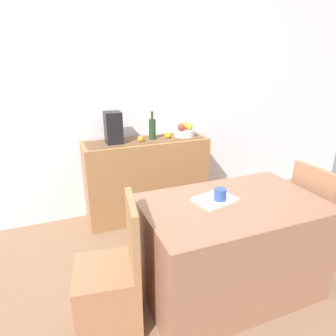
{
  "coord_description": "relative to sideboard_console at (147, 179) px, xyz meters",
  "views": [
    {
      "loc": [
        -0.86,
        -1.94,
        1.67
      ],
      "look_at": [
        0.06,
        0.38,
        0.75
      ],
      "focal_mm": 31.05,
      "sensor_mm": 36.0,
      "label": 1
    }
  ],
  "objects": [
    {
      "name": "room_wall_rear",
      "position": [
        -0.02,
        0.26,
        0.91
      ],
      "size": [
        6.4,
        0.06,
        2.7
      ],
      "primitive_type": "cube",
      "color": "silver",
      "rests_on": "ground"
    },
    {
      "name": "orange_loose_end",
      "position": [
        -0.07,
        -0.06,
        0.47
      ],
      "size": [
        0.07,
        0.07,
        0.07
      ],
      "primitive_type": "sphere",
      "color": "orange",
      "rests_on": "sideboard_console"
    },
    {
      "name": "sideboard_console",
      "position": [
        0.0,
        0.0,
        0.0
      ],
      "size": [
        1.32,
        0.42,
        0.88
      ],
      "primitive_type": "cube",
      "color": "#9A6B40",
      "rests_on": "ground"
    },
    {
      "name": "dining_table",
      "position": [
        0.22,
        -1.33,
        -0.07
      ],
      "size": [
        1.27,
        0.79,
        0.74
      ],
      "primitive_type": "cube",
      "color": "#93634A",
      "rests_on": "ground"
    },
    {
      "name": "fruit_bowl",
      "position": [
        0.45,
        0.0,
        0.48
      ],
      "size": [
        0.24,
        0.24,
        0.07
      ],
      "primitive_type": "cylinder",
      "color": "silver",
      "rests_on": "table_runner"
    },
    {
      "name": "open_book",
      "position": [
        0.11,
        -1.26,
        0.31
      ],
      "size": [
        0.32,
        0.27,
        0.02
      ],
      "primitive_type": "cube",
      "rotation": [
        0.0,
        0.0,
        0.23
      ],
      "color": "white",
      "rests_on": "dining_table"
    },
    {
      "name": "apple_rear",
      "position": [
        0.41,
        0.03,
        0.55
      ],
      "size": [
        0.07,
        0.07,
        0.07
      ],
      "primitive_type": "sphere",
      "color": "gold",
      "rests_on": "fruit_bowl"
    },
    {
      "name": "apple_upper",
      "position": [
        0.48,
        0.03,
        0.56
      ],
      "size": [
        0.08,
        0.08,
        0.08
      ],
      "primitive_type": "sphere",
      "color": "gold",
      "rests_on": "fruit_bowl"
    },
    {
      "name": "coffee_cup",
      "position": [
        0.13,
        -1.29,
        0.35
      ],
      "size": [
        0.09,
        0.09,
        0.1
      ],
      "primitive_type": "cylinder",
      "color": "#2E4A91",
      "rests_on": "dining_table"
    },
    {
      "name": "table_runner",
      "position": [
        0.0,
        0.0,
        0.44
      ],
      "size": [
        1.24,
        0.32,
        0.01
      ],
      "primitive_type": "cube",
      "color": "brown",
      "rests_on": "sideboard_console"
    },
    {
      "name": "apple_front",
      "position": [
        0.39,
        -0.04,
        0.56
      ],
      "size": [
        0.08,
        0.08,
        0.08
      ],
      "primitive_type": "sphere",
      "color": "#B33527",
      "rests_on": "fruit_bowl"
    },
    {
      "name": "chair_near_window",
      "position": [
        -0.68,
        -1.33,
        -0.18
      ],
      "size": [
        0.45,
        0.45,
        0.9
      ],
      "color": "#A36B49",
      "rests_on": "ground"
    },
    {
      "name": "coffee_maker",
      "position": [
        -0.34,
        0.0,
        0.6
      ],
      "size": [
        0.16,
        0.18,
        0.32
      ],
      "primitive_type": "cube",
      "color": "black",
      "rests_on": "sideboard_console"
    },
    {
      "name": "orange_loose_near_bowl",
      "position": [
        0.24,
        -0.02,
        0.47
      ],
      "size": [
        0.06,
        0.06,
        0.06
      ],
      "primitive_type": "sphere",
      "color": "orange",
      "rests_on": "sideboard_console"
    },
    {
      "name": "ground_plane",
      "position": [
        -0.02,
        -0.92,
        -0.45
      ],
      "size": [
        6.4,
        6.4,
        0.02
      ],
      "primitive_type": "cube",
      "color": "#856449",
      "rests_on": "ground"
    },
    {
      "name": "apple_center",
      "position": [
        0.49,
        -0.04,
        0.55
      ],
      "size": [
        0.06,
        0.06,
        0.06
      ],
      "primitive_type": "sphere",
      "color": "olive",
      "rests_on": "fruit_bowl"
    },
    {
      "name": "wine_bottle",
      "position": [
        0.07,
        0.0,
        0.56
      ],
      "size": [
        0.07,
        0.07,
        0.3
      ],
      "color": "#233E22",
      "rests_on": "sideboard_console"
    },
    {
      "name": "chair_by_corner",
      "position": [
        1.12,
        -1.33,
        -0.18
      ],
      "size": [
        0.41,
        0.41,
        0.9
      ],
      "color": "#9E6A4C",
      "rests_on": "ground"
    }
  ]
}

